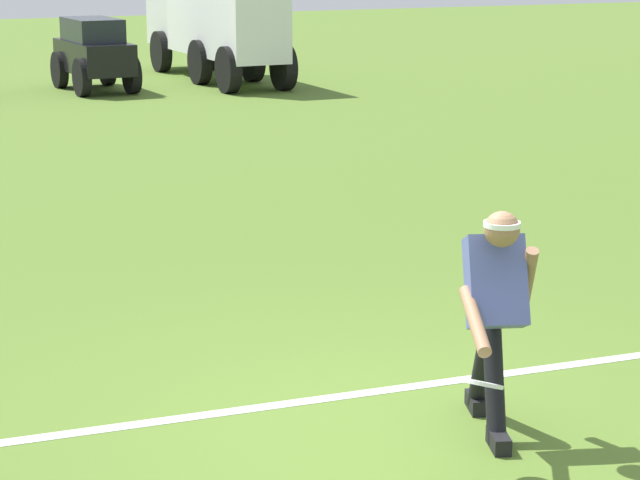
% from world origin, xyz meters
% --- Properties ---
extents(ground_plane, '(80.00, 80.00, 0.00)m').
position_xyz_m(ground_plane, '(0.00, 0.00, 0.00)').
color(ground_plane, '#4E6B26').
extents(field_line_paint, '(27.52, 2.01, 0.01)m').
position_xyz_m(field_line_paint, '(0.00, 0.52, 0.00)').
color(field_line_paint, white).
rests_on(field_line_paint, ground_plane).
extents(frisbee_thrower, '(0.69, 1.01, 1.42)m').
position_xyz_m(frisbee_thrower, '(0.58, -0.44, 0.80)').
color(frisbee_thrower, black).
rests_on(frisbee_thrower, ground_plane).
extents(frisbee_in_flight, '(0.35, 0.36, 0.11)m').
position_xyz_m(frisbee_in_flight, '(0.21, -0.89, 0.54)').
color(frisbee_in_flight, white).
extents(parked_car_slot_d, '(1.24, 2.38, 1.40)m').
position_xyz_m(parked_car_slot_d, '(2.89, 17.55, 0.74)').
color(parked_car_slot_d, black).
rests_on(parked_car_slot_d, ground_plane).
extents(box_truck, '(1.41, 5.90, 2.20)m').
position_xyz_m(box_truck, '(5.69, 18.29, 1.23)').
color(box_truck, silver).
rests_on(box_truck, ground_plane).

